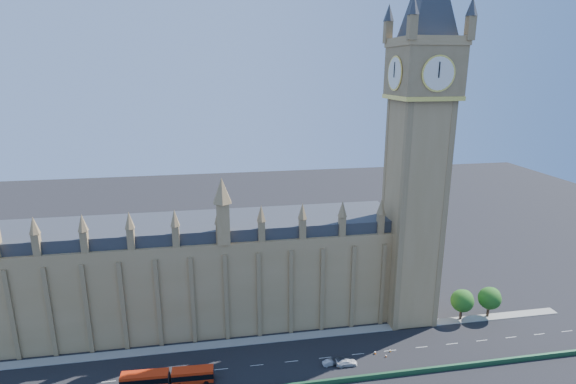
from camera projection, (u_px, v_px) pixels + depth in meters
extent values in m
plane|color=black|center=(274.00, 363.00, 102.52)|extent=(400.00, 400.00, 0.00)
cube|color=olive|center=(166.00, 279.00, 115.98)|extent=(120.00, 20.00, 25.00)
cube|color=#2D3035|center=(162.00, 228.00, 112.30)|extent=(120.00, 18.00, 3.00)
cube|color=olive|center=(413.00, 215.00, 114.51)|extent=(12.00, 12.00, 58.00)
cube|color=olive|center=(424.00, 73.00, 105.31)|extent=(14.00, 14.00, 12.00)
cylinder|color=silver|center=(439.00, 74.00, 98.51)|extent=(7.20, 0.30, 7.20)
cube|color=olive|center=(426.00, 42.00, 103.47)|extent=(14.50, 14.50, 2.00)
cube|color=gray|center=(269.00, 339.00, 111.52)|extent=(160.00, 3.00, 0.16)
cylinder|color=#382619|center=(461.00, 313.00, 120.14)|extent=(0.70, 0.70, 4.00)
sphere|color=#154C14|center=(462.00, 301.00, 119.22)|extent=(6.00, 6.00, 6.00)
sphere|color=#154C14|center=(465.00, 298.00, 119.48)|extent=(4.38, 4.38, 4.38)
cylinder|color=#382619|center=(488.00, 310.00, 121.47)|extent=(0.70, 0.70, 4.00)
sphere|color=#154C14|center=(490.00, 298.00, 120.55)|extent=(6.00, 6.00, 6.00)
sphere|color=#154C14|center=(492.00, 295.00, 120.81)|extent=(4.38, 4.38, 4.38)
cube|color=red|center=(145.00, 380.00, 94.55)|extent=(9.92, 3.11, 3.27)
cube|color=red|center=(193.00, 376.00, 95.83)|extent=(8.83, 3.07, 3.27)
cube|color=black|center=(145.00, 378.00, 94.45)|extent=(9.97, 3.16, 1.24)
cube|color=black|center=(193.00, 374.00, 95.73)|extent=(8.88, 3.12, 1.24)
cylinder|color=black|center=(168.00, 379.00, 95.20)|extent=(0.96, 2.65, 2.62)
cylinder|color=black|center=(131.00, 381.00, 95.74)|extent=(1.10, 0.37, 1.09)
cylinder|color=black|center=(162.00, 379.00, 96.55)|extent=(1.10, 0.37, 1.09)
cylinder|color=black|center=(181.00, 377.00, 97.06)|extent=(1.10, 0.37, 1.09)
cylinder|color=black|center=(206.00, 383.00, 95.18)|extent=(1.10, 0.37, 1.09)
cylinder|color=black|center=(207.00, 375.00, 97.78)|extent=(1.10, 0.37, 1.09)
imported|color=#3B3C42|center=(342.00, 360.00, 102.22)|extent=(4.79, 2.00, 1.62)
imported|color=#97999E|center=(331.00, 362.00, 101.81)|extent=(3.99, 1.83, 1.27)
imported|color=silver|center=(346.00, 362.00, 101.69)|extent=(4.97, 2.09, 1.43)
cube|color=black|center=(338.00, 367.00, 101.13)|extent=(0.37, 0.37, 0.04)
cone|color=orange|center=(338.00, 366.00, 101.05)|extent=(0.40, 0.40, 0.62)
cylinder|color=white|center=(338.00, 366.00, 101.03)|extent=(0.30, 0.30, 0.11)
cube|color=black|center=(375.00, 354.00, 105.91)|extent=(0.51, 0.51, 0.04)
cone|color=#EE5A0C|center=(375.00, 352.00, 105.81)|extent=(0.56, 0.56, 0.78)
cylinder|color=white|center=(375.00, 352.00, 105.78)|extent=(0.38, 0.38, 0.13)
cube|color=black|center=(390.00, 352.00, 106.76)|extent=(0.37, 0.37, 0.04)
cone|color=orange|center=(390.00, 350.00, 106.68)|extent=(0.41, 0.41, 0.63)
cylinder|color=white|center=(390.00, 350.00, 106.66)|extent=(0.31, 0.31, 0.11)
cube|color=black|center=(386.00, 357.00, 104.78)|extent=(0.45, 0.45, 0.04)
cone|color=#ED5A0C|center=(386.00, 356.00, 104.71)|extent=(0.50, 0.50, 0.62)
cylinder|color=white|center=(386.00, 355.00, 104.68)|extent=(0.30, 0.30, 0.11)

